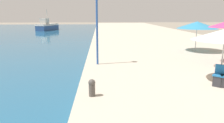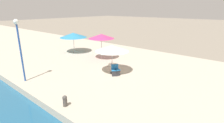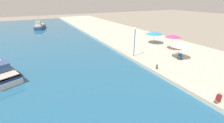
% 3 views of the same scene
% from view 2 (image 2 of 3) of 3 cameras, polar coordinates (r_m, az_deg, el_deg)
% --- Properties ---
extents(quay_promenade, '(16.00, 90.00, 0.51)m').
position_cam_2_polar(quay_promenade, '(33.15, -27.35, 5.58)').
color(quay_promenade, '#BCB29E').
rests_on(quay_promenade, ground_plane).
extents(cafe_umbrella_pink, '(2.79, 2.79, 2.38)m').
position_cam_2_polar(cafe_umbrella_pink, '(14.26, -0.00, 4.38)').
color(cafe_umbrella_pink, '#B7B7B7').
rests_on(cafe_umbrella_pink, quay_promenade).
extents(cafe_umbrella_white, '(2.70, 2.70, 2.69)m').
position_cam_2_polar(cafe_umbrella_white, '(18.38, -3.49, 8.23)').
color(cafe_umbrella_white, '#B7B7B7').
rests_on(cafe_umbrella_white, quay_promenade).
extents(cafe_umbrella_striped, '(3.23, 3.23, 2.42)m').
position_cam_2_polar(cafe_umbrella_striped, '(21.80, -12.53, 8.42)').
color(cafe_umbrella_striped, '#B7B7B7').
rests_on(cafe_umbrella_striped, quay_promenade).
extents(cafe_table, '(0.80, 0.80, 0.74)m').
position_cam_2_polar(cafe_table, '(14.75, 0.26, -1.66)').
color(cafe_table, '#333338').
rests_on(cafe_table, quay_promenade).
extents(cafe_chair_left, '(0.53, 0.54, 0.91)m').
position_cam_2_polar(cafe_chair_left, '(14.23, 1.67, -3.28)').
color(cafe_chair_left, '#2D2D33').
rests_on(cafe_chair_left, quay_promenade).
extents(cafe_chair_right, '(0.59, 0.59, 0.91)m').
position_cam_2_polar(cafe_chair_right, '(14.15, 0.62, -3.40)').
color(cafe_chair_right, '#2D2D33').
rests_on(cafe_chair_right, quay_promenade).
extents(mooring_bollard, '(0.26, 0.26, 0.65)m').
position_cam_2_polar(mooring_bollard, '(10.28, -15.12, -12.20)').
color(mooring_bollard, '#4C4742').
rests_on(mooring_bollard, quay_promenade).
extents(lamppost, '(0.36, 0.36, 4.56)m').
position_cam_2_polar(lamppost, '(14.01, -28.10, 6.11)').
color(lamppost, '#28519E').
rests_on(lamppost, quay_promenade).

